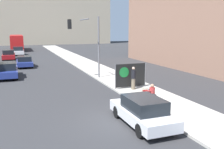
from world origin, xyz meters
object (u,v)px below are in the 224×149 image
at_px(parked_car_curbside, 143,111).
at_px(protest_banner, 130,75).
at_px(car_on_road_far_lane, 18,51).
at_px(city_bus_on_road, 17,42).
at_px(car_on_road_distant, 9,55).
at_px(traffic_light_pole, 88,37).
at_px(car_on_road_midblock, 24,61).
at_px(jogger_on_sidewalk, 133,78).
at_px(seated_protester, 152,93).
at_px(car_on_road_nearest, 8,70).

bearing_deg(parked_car_curbside, protest_banner, 69.60).
bearing_deg(car_on_road_far_lane, city_bus_on_road, 90.60).
relative_size(car_on_road_distant, city_bus_on_road, 0.42).
bearing_deg(car_on_road_far_lane, traffic_light_pole, -77.16).
bearing_deg(city_bus_on_road, car_on_road_midblock, -88.53).
relative_size(jogger_on_sidewalk, city_bus_on_road, 0.15).
distance_m(protest_banner, parked_car_curbside, 7.29).
bearing_deg(seated_protester, car_on_road_midblock, 99.23).
bearing_deg(car_on_road_nearest, city_bus_on_road, 88.22).
xyz_separation_m(jogger_on_sidewalk, car_on_road_distant, (-9.24, 24.44, -0.24)).
bearing_deg(car_on_road_far_lane, protest_banner, -75.75).
bearing_deg(car_on_road_distant, jogger_on_sidewalk, -69.28).
height_order(traffic_light_pole, car_on_road_distant, traffic_light_pole).
xyz_separation_m(traffic_light_pole, car_on_road_midblock, (-5.30, 10.33, -3.24)).
xyz_separation_m(car_on_road_nearest, city_bus_on_road, (1.03, 33.24, 1.15)).
height_order(parked_car_curbside, car_on_road_distant, car_on_road_distant).
relative_size(parked_car_curbside, car_on_road_nearest, 0.90).
distance_m(jogger_on_sidewalk, city_bus_on_road, 43.11).
bearing_deg(seated_protester, car_on_road_nearest, 113.49).
bearing_deg(city_bus_on_road, seated_protester, -80.88).
height_order(traffic_light_pole, car_on_road_nearest, traffic_light_pole).
height_order(car_on_road_midblock, city_bus_on_road, city_bus_on_road).
distance_m(parked_car_curbside, car_on_road_nearest, 16.73).
relative_size(traffic_light_pole, car_on_road_distant, 1.19).
relative_size(car_on_road_midblock, city_bus_on_road, 0.38).
relative_size(seated_protester, car_on_road_nearest, 0.26).
height_order(car_on_road_distant, city_bus_on_road, city_bus_on_road).
bearing_deg(car_on_road_nearest, protest_banner, -43.93).
xyz_separation_m(seated_protester, parked_car_curbside, (-2.02, -2.56, -0.08)).
bearing_deg(parked_car_curbside, city_bus_on_road, 96.31).
distance_m(jogger_on_sidewalk, car_on_road_nearest, 12.80).
height_order(protest_banner, car_on_road_distant, protest_banner).
bearing_deg(protest_banner, car_on_road_nearest, 136.07).
bearing_deg(city_bus_on_road, car_on_road_nearest, -91.78).
bearing_deg(car_on_road_midblock, seated_protester, -71.05).
xyz_separation_m(seated_protester, car_on_road_distant, (-8.72, 28.21, -0.03)).
height_order(traffic_light_pole, car_on_road_far_lane, traffic_light_pole).
distance_m(jogger_on_sidewalk, car_on_road_distant, 26.13).
bearing_deg(city_bus_on_road, car_on_road_far_lane, -89.40).
bearing_deg(seated_protester, protest_banner, 73.33).
bearing_deg(traffic_light_pole, protest_banner, -68.73).
distance_m(car_on_road_distant, city_bus_on_road, 18.01).
xyz_separation_m(protest_banner, car_on_road_nearest, (-8.96, 8.63, -0.38)).
bearing_deg(jogger_on_sidewalk, traffic_light_pole, -72.82).
height_order(protest_banner, traffic_light_pole, traffic_light_pole).
bearing_deg(car_on_road_distant, car_on_road_midblock, -76.97).
distance_m(jogger_on_sidewalk, car_on_road_midblock, 17.39).
xyz_separation_m(parked_car_curbside, car_on_road_midblock, (-4.70, 22.13, -0.02)).
xyz_separation_m(protest_banner, city_bus_on_road, (-7.92, 41.87, 0.77)).
relative_size(protest_banner, car_on_road_distant, 0.55).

